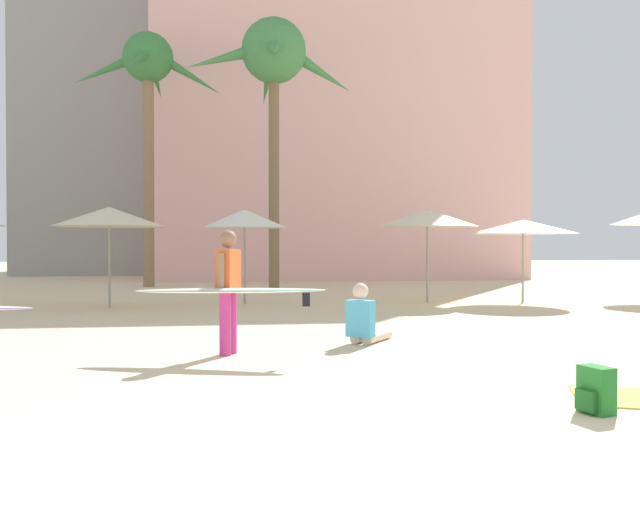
# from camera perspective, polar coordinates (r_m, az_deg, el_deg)

# --- Properties ---
(ground) EXTENTS (120.00, 120.00, 0.00)m
(ground) POSITION_cam_1_polar(r_m,az_deg,el_deg) (4.99, 1.50, -16.50)
(ground) COLOR beige
(hotel_pink) EXTENTS (16.44, 9.31, 15.85)m
(hotel_pink) POSITION_cam_1_polar(r_m,az_deg,el_deg) (33.23, 0.99, 12.03)
(hotel_pink) COLOR beige
(hotel_pink) RESTS_ON ground
(hotel_tower_gray) EXTENTS (14.93, 10.06, 23.61)m
(hotel_tower_gray) POSITION_cam_1_polar(r_m,az_deg,el_deg) (40.30, -12.64, 15.68)
(hotel_tower_gray) COLOR gray
(hotel_tower_gray) RESTS_ON ground
(palm_tree_far_left) EXTENTS (5.55, 5.69, 9.27)m
(palm_tree_far_left) POSITION_cam_1_polar(r_m,az_deg,el_deg) (25.69, -14.62, 14.69)
(palm_tree_far_left) COLOR #896B4C
(palm_tree_far_left) RESTS_ON ground
(palm_tree_left) EXTENTS (6.01, 5.96, 9.42)m
(palm_tree_left) POSITION_cam_1_polar(r_m,az_deg,el_deg) (23.99, -4.04, 16.35)
(palm_tree_left) COLOR brown
(palm_tree_left) RESTS_ON ground
(cafe_umbrella_1) EXTENTS (2.67, 2.67, 2.46)m
(cafe_umbrella_1) POSITION_cam_1_polar(r_m,az_deg,el_deg) (17.57, 9.26, 3.25)
(cafe_umbrella_1) COLOR gray
(cafe_umbrella_1) RESTS_ON ground
(cafe_umbrella_3) EXTENTS (2.64, 2.64, 2.43)m
(cafe_umbrella_3) POSITION_cam_1_polar(r_m,az_deg,el_deg) (16.61, -17.73, 3.24)
(cafe_umbrella_3) COLOR gray
(cafe_umbrella_3) RESTS_ON ground
(cafe_umbrella_4) EXTENTS (2.19, 2.19, 2.44)m
(cafe_umbrella_4) POSITION_cam_1_polar(r_m,az_deg,el_deg) (17.07, -6.52, 3.23)
(cafe_umbrella_4) COLOR gray
(cafe_umbrella_4) RESTS_ON ground
(cafe_umbrella_6) EXTENTS (2.77, 2.77, 2.17)m
(cafe_umbrella_6) POSITION_cam_1_polar(r_m,az_deg,el_deg) (17.93, 17.11, 2.43)
(cafe_umbrella_6) COLOR gray
(cafe_umbrella_6) RESTS_ON ground
(backpack) EXTENTS (0.30, 0.34, 0.42)m
(backpack) POSITION_cam_1_polar(r_m,az_deg,el_deg) (6.48, 22.66, -10.68)
(backpack) COLOR #23732A
(backpack) RESTS_ON ground
(person_mid_left) EXTENTS (2.63, 1.12, 1.71)m
(person_mid_left) POSITION_cam_1_polar(r_m,az_deg,el_deg) (9.02, -7.93, -2.76)
(person_mid_left) COLOR #B7337F
(person_mid_left) RESTS_ON ground
(person_mid_right) EXTENTS (0.86, 0.99, 0.93)m
(person_mid_right) POSITION_cam_1_polar(r_m,az_deg,el_deg) (10.18, 3.91, -5.72)
(person_mid_right) COLOR beige
(person_mid_right) RESTS_ON ground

